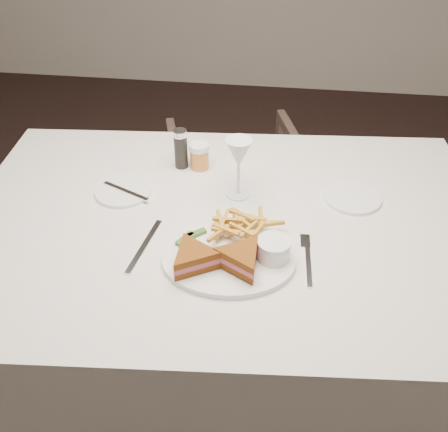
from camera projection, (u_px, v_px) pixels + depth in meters
name	position (u px, v px, depth m)	size (l,w,h in m)	color
ground	(131.00, 346.00, 1.91)	(5.00, 5.00, 0.00)	black
table	(226.00, 314.00, 1.55)	(1.41, 0.94, 0.75)	silver
chair_far	(236.00, 185.00, 2.26)	(0.57, 0.53, 0.58)	#49362C
table_setting	(230.00, 223.00, 1.25)	(0.80, 0.59, 0.18)	white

